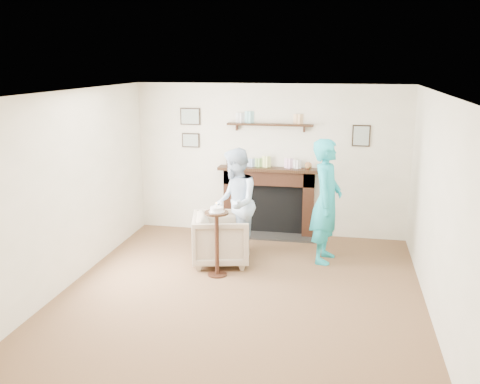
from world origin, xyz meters
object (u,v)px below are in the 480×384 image
man (235,255)px  pedestal_table (217,231)px  woman (324,260)px  armchair (221,263)px

man → pedestal_table: bearing=-20.1°
man → woman: size_ratio=0.91×
man → pedestal_table: pedestal_table is taller
armchair → woman: woman is taller
armchair → pedestal_table: 0.79m
man → woman: (1.32, 0.06, 0.00)m
armchair → woman: bearing=-88.0°
armchair → pedestal_table: pedestal_table is taller
woman → man: bearing=100.7°
armchair → man: man is taller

